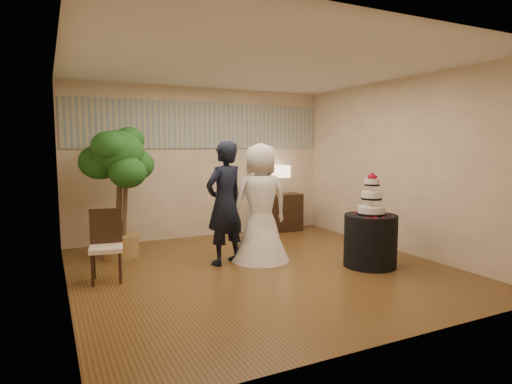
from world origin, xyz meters
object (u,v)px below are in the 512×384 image
bride (260,202)px  side_chair (106,246)px  table_lamp (279,180)px  ficus_tree (119,191)px  groom (225,203)px  console (279,213)px  wedding_cake (372,194)px  cake_table (370,241)px

bride → side_chair: 2.26m
side_chair → table_lamp: bearing=36.6°
bride → ficus_tree: size_ratio=0.85×
groom → bride: (0.55, -0.06, -0.02)m
console → wedding_cake: bearing=-88.7°
wedding_cake → table_lamp: size_ratio=1.04×
console → ficus_tree: bearing=-165.7°
table_lamp → ficus_tree: size_ratio=0.28×
cake_table → ficus_tree: 3.85m
groom → console: bearing=-157.1°
ficus_tree → side_chair: 1.36m
groom → side_chair: groom is taller
groom → cake_table: groom is taller
cake_table → console: 2.79m
cake_table → side_chair: 3.62m
bride → wedding_cake: 1.62m
wedding_cake → side_chair: (-3.50, 0.94, -0.59)m
bride → side_chair: size_ratio=1.93×
groom → table_lamp: size_ratio=3.10×
table_lamp → cake_table: bearing=-91.2°
side_chair → groom: bearing=12.7°
bride → table_lamp: bride is taller
bride → console: (1.33, 1.80, -0.51)m
groom → wedding_cake: (1.82, -1.04, 0.15)m
cake_table → wedding_cake: (0.00, 0.00, 0.68)m
groom → ficus_tree: (-1.32, 1.08, 0.14)m
wedding_cake → console: (0.06, 2.79, -0.67)m
ficus_tree → side_chair: (-0.35, -1.18, -0.58)m
wedding_cake → side_chair: bearing=165.0°
wedding_cake → table_lamp: bearing=88.8°
bride → console: 2.30m
table_lamp → side_chair: 4.05m
console → ficus_tree: size_ratio=0.44×
console → side_chair: (-3.55, -1.85, 0.08)m
groom → console: (1.88, 1.75, -0.52)m
table_lamp → bride: bearing=-126.5°
cake_table → table_lamp: bearing=88.8°
bride → cake_table: bride is taller
bride → table_lamp: (1.33, 1.80, 0.16)m
console → table_lamp: size_ratio=1.56×
groom → ficus_tree: bearing=-59.2°
bride → ficus_tree: bearing=-27.8°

